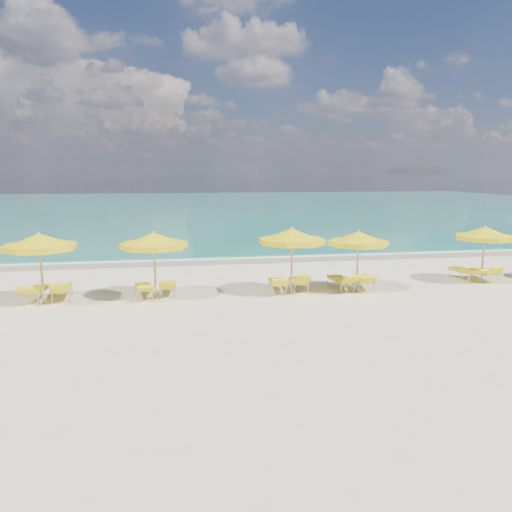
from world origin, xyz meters
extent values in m
plane|color=beige|center=(0.00, 0.00, 0.00)|extent=(120.00, 120.00, 0.00)
cube|color=#136B58|center=(0.00, 48.00, 0.00)|extent=(120.00, 80.00, 0.30)
cube|color=tan|center=(0.00, 7.40, 0.00)|extent=(120.00, 2.60, 0.01)
cube|color=white|center=(0.00, 8.20, 0.00)|extent=(120.00, 1.20, 0.03)
cube|color=white|center=(-6.00, 17.00, 0.00)|extent=(14.00, 0.36, 0.05)
cube|color=white|center=(8.00, 24.00, 0.00)|extent=(18.00, 0.30, 0.05)
cylinder|color=tan|center=(-7.87, -0.13, 1.22)|extent=(0.08, 0.08, 2.44)
cone|color=yellow|center=(-7.87, -0.13, 2.25)|extent=(3.31, 3.31, 0.49)
cylinder|color=yellow|center=(-7.87, -0.13, 2.01)|extent=(3.34, 3.34, 0.20)
sphere|color=tan|center=(-7.87, -0.13, 2.50)|extent=(0.11, 0.11, 0.11)
cylinder|color=tan|center=(-4.00, -0.02, 1.19)|extent=(0.07, 0.07, 2.38)
cone|color=yellow|center=(-4.00, -0.02, 2.19)|extent=(2.72, 2.72, 0.48)
cylinder|color=yellow|center=(-4.00, -0.02, 1.96)|extent=(2.74, 2.74, 0.19)
sphere|color=tan|center=(-4.00, -0.02, 2.44)|extent=(0.11, 0.11, 0.11)
cylinder|color=tan|center=(1.08, -0.18, 1.23)|extent=(0.08, 0.08, 2.45)
cone|color=yellow|center=(1.08, -0.18, 2.26)|extent=(3.26, 3.26, 0.49)
cylinder|color=yellow|center=(1.08, -0.18, 2.02)|extent=(3.29, 3.29, 0.20)
sphere|color=tan|center=(1.08, -0.18, 2.51)|extent=(0.11, 0.11, 0.11)
cylinder|color=tan|center=(3.71, -0.14, 1.14)|extent=(0.07, 0.07, 2.28)
cone|color=yellow|center=(3.71, -0.14, 2.10)|extent=(2.76, 2.76, 0.46)
cylinder|color=yellow|center=(3.71, -0.14, 1.87)|extent=(2.79, 2.79, 0.18)
sphere|color=tan|center=(3.71, -0.14, 2.33)|extent=(0.10, 0.10, 0.10)
cylinder|color=tan|center=(9.46, 0.45, 1.15)|extent=(0.07, 0.07, 2.29)
cone|color=yellow|center=(9.46, 0.45, 2.11)|extent=(2.62, 2.62, 0.46)
cylinder|color=yellow|center=(9.46, 0.45, 1.89)|extent=(2.64, 2.64, 0.18)
sphere|color=tan|center=(9.46, 0.45, 2.34)|extent=(0.10, 0.10, 0.10)
cube|color=yellow|center=(-8.23, 0.48, 0.38)|extent=(0.70, 1.37, 0.08)
cube|color=yellow|center=(-8.31, -0.44, 0.55)|extent=(0.64, 0.62, 0.40)
cube|color=yellow|center=(-7.37, 0.56, 0.39)|extent=(0.75, 1.42, 0.08)
cube|color=yellow|center=(-7.26, -0.38, 0.58)|extent=(0.67, 0.64, 0.43)
cube|color=yellow|center=(-4.44, 0.28, 0.37)|extent=(0.74, 1.35, 0.08)
cube|color=yellow|center=(-4.33, -0.62, 0.51)|extent=(0.64, 0.64, 0.35)
cube|color=yellow|center=(-3.54, 0.55, 0.35)|extent=(0.59, 1.22, 0.07)
cube|color=yellow|center=(-3.58, -0.27, 0.52)|extent=(0.56, 0.51, 0.40)
cube|color=yellow|center=(0.62, 0.27, 0.37)|extent=(0.70, 1.34, 0.08)
cube|color=yellow|center=(0.53, -0.61, 0.54)|extent=(0.63, 0.60, 0.40)
cube|color=yellow|center=(1.48, 0.38, 0.36)|extent=(0.61, 1.26, 0.08)
cube|color=yellow|center=(1.45, -0.44, 0.57)|extent=(0.57, 0.48, 0.48)
cube|color=yellow|center=(3.19, 0.27, 0.39)|extent=(0.74, 1.40, 0.08)
cube|color=yellow|center=(3.28, -0.66, 0.58)|extent=(0.66, 0.62, 0.43)
cube|color=yellow|center=(4.13, 0.29, 0.38)|extent=(0.82, 1.42, 0.08)
cube|color=yellow|center=(3.96, -0.63, 0.54)|extent=(0.69, 0.68, 0.38)
cube|color=yellow|center=(9.03, 1.05, 0.40)|extent=(0.79, 1.44, 0.08)
cube|color=yellow|center=(9.16, 0.08, 0.53)|extent=(0.69, 0.70, 0.33)
cube|color=yellow|center=(9.82, 0.81, 0.38)|extent=(0.73, 1.36, 0.08)
cube|color=yellow|center=(9.71, -0.06, 0.58)|extent=(0.64, 0.58, 0.47)
camera|label=1|loc=(-3.37, -18.18, 4.60)|focal=35.00mm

